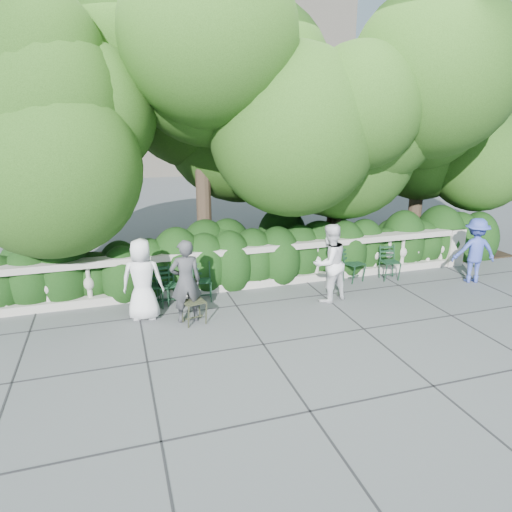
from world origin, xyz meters
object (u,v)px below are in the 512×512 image
object	(u,v)px
chair_c	(160,307)
chair_f	(391,281)
person_casual_man	(329,263)
chair_weathered	(197,326)
chair_e	(357,283)
person_woman_grey	(186,281)
person_older_blue	(475,251)
chair_d	(203,303)
chair_b	(171,307)
chair_a	(152,309)
person_businessman	(142,280)

from	to	relation	value
chair_c	chair_f	distance (m)	5.55
person_casual_man	chair_weathered	bearing A→B (deg)	-8.76
chair_e	person_woman_grey	size ratio (longest dim) A/B	0.51
chair_e	person_older_blue	xyz separation A→B (m)	(2.67, -0.74, 0.78)
chair_d	chair_f	size ratio (longest dim) A/B	1.00
person_woman_grey	chair_c	bearing A→B (deg)	-63.45
chair_c	person_older_blue	xyz separation A→B (m)	(7.37, -0.70, 0.78)
chair_d	chair_e	bearing A→B (deg)	9.13
chair_f	person_older_blue	size ratio (longest dim) A/B	0.54
chair_d	chair_f	bearing A→B (deg)	7.24
chair_b	chair_a	bearing A→B (deg)	161.32
chair_c	chair_e	size ratio (longest dim) A/B	1.00
chair_weathered	person_casual_man	distance (m)	3.10
chair_d	person_woman_grey	size ratio (longest dim) A/B	0.51
chair_f	chair_e	bearing A→B (deg)	177.22
person_businessman	person_older_blue	distance (m)	7.71
chair_c	chair_f	xyz separation A→B (m)	(5.55, -0.10, 0.00)
person_casual_man	chair_d	bearing A→B (deg)	-31.08
chair_a	chair_c	distance (m)	0.17
chair_c	chair_f	bearing A→B (deg)	10.46
person_casual_man	chair_c	bearing A→B (deg)	-28.17
chair_c	person_businessman	distance (m)	1.00
chair_b	chair_weathered	size ratio (longest dim) A/B	1.00
chair_weathered	person_older_blue	world-z (taller)	person_older_blue
chair_d	person_casual_man	bearing A→B (deg)	-6.49
chair_weathered	chair_f	bearing A→B (deg)	-0.67
chair_e	person_casual_man	distance (m)	1.63
person_casual_man	person_older_blue	xyz separation A→B (m)	(3.84, 0.02, -0.07)
chair_b	chair_f	xyz separation A→B (m)	(5.33, -0.01, 0.00)
chair_a	chair_weathered	xyz separation A→B (m)	(0.75, -1.08, 0.00)
chair_d	person_businessman	world-z (taller)	person_businessman
chair_a	chair_d	world-z (taller)	same
chair_c	person_woman_grey	bearing A→B (deg)	-50.89
chair_f	person_older_blue	bearing A→B (deg)	-12.14
chair_weathered	person_woman_grey	xyz separation A→B (m)	(-0.14, 0.29, 0.82)
chair_a	chair_c	size ratio (longest dim) A/B	1.00
person_older_blue	chair_b	bearing A→B (deg)	12.48
chair_e	chair_weathered	distance (m)	4.28
chair_d	chair_weathered	size ratio (longest dim) A/B	1.00
chair_e	person_woman_grey	xyz separation A→B (m)	(-4.26, -0.88, 0.82)
chair_c	chair_e	distance (m)	4.70
chair_a	chair_f	distance (m)	5.72
chair_a	chair_f	bearing A→B (deg)	4.72
chair_b	chair_weathered	xyz separation A→B (m)	(0.36, -1.04, 0.00)
chair_a	person_businessman	distance (m)	0.94
chair_d	person_casual_man	size ratio (longest dim) A/B	0.49
chair_c	person_woman_grey	world-z (taller)	person_woman_grey
chair_a	person_older_blue	size ratio (longest dim) A/B	0.54
chair_weathered	person_businessman	bearing A→B (deg)	132.05
chair_c	chair_d	bearing A→B (deg)	8.71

